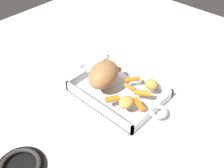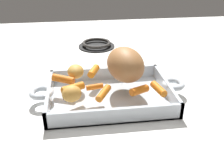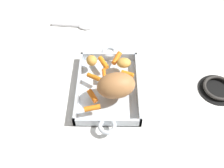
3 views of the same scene
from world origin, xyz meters
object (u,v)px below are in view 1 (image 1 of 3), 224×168
baby_carrot_northeast (130,87)px  potato_near_roast (151,85)px  roasting_dish (118,92)px  baby_carrot_southwest (115,69)px  pork_roast (104,75)px  potato_corner (126,102)px  stove_burner_rear (21,168)px  baby_carrot_long (112,99)px  baby_carrot_southeast (105,64)px  baby_carrot_center_right (143,93)px  baby_carrot_center_left (133,79)px  baby_carrot_short (139,104)px

baby_carrot_northeast → potato_near_roast: size_ratio=0.92×
roasting_dish → baby_carrot_northeast: (0.04, 0.02, 0.04)m
baby_carrot_southwest → baby_carrot_northeast: bearing=-19.1°
roasting_dish → pork_roast: (-0.05, -0.03, 0.08)m
baby_carrot_southwest → potato_corner: (0.16, -0.12, 0.01)m
stove_burner_rear → baby_carrot_long: bearing=84.7°
roasting_dish → baby_carrot_long: baby_carrot_long is taller
baby_carrot_southwest → baby_carrot_southeast: 0.05m
roasting_dish → baby_carrot_long: bearing=-64.0°
baby_carrot_center_right → potato_near_roast: size_ratio=1.26×
baby_carrot_northeast → potato_corner: potato_corner is taller
baby_carrot_center_right → stove_burner_rear: size_ratio=0.40×
baby_carrot_southeast → baby_carrot_center_left: bearing=1.1°
roasting_dish → baby_carrot_southwest: size_ratio=8.15×
baby_carrot_southeast → stove_burner_rear: size_ratio=0.38×
baby_carrot_northeast → baby_carrot_long: baby_carrot_long is taller
baby_carrot_short → potato_corner: bearing=-140.5°
baby_carrot_southeast → potato_corner: size_ratio=1.00×
pork_roast → potato_corner: size_ratio=2.42×
baby_carrot_southeast → potato_corner: (0.21, -0.12, 0.01)m
baby_carrot_southwest → pork_roast: bearing=-75.9°
baby_carrot_center_left → baby_carrot_southeast: (-0.15, -0.00, 0.00)m
baby_carrot_center_right → baby_carrot_northeast: (-0.06, -0.00, -0.00)m
potato_near_roast → roasting_dish: bearing=-145.4°
potato_near_roast → baby_carrot_southwest: bearing=-175.5°
baby_carrot_short → potato_corner: (-0.03, -0.03, 0.01)m
stove_burner_rear → baby_carrot_center_left: bearing=87.9°
baby_carrot_short → potato_near_roast: (-0.02, 0.10, 0.01)m
roasting_dish → potato_near_roast: 0.13m
pork_roast → baby_carrot_center_left: size_ratio=2.44×
baby_carrot_center_right → baby_carrot_long: baby_carrot_long is taller
baby_carrot_short → stove_burner_rear: (-0.12, -0.41, -0.04)m
potato_near_roast → pork_roast: bearing=-146.3°
baby_carrot_southeast → potato_near_roast: bearing=3.9°
baby_carrot_short → baby_carrot_center_left: bearing=138.6°
baby_carrot_southwest → baby_carrot_long: size_ratio=1.06×
roasting_dish → baby_carrot_southeast: (-0.12, 0.05, 0.04)m
baby_carrot_center_right → baby_carrot_center_left: (-0.08, 0.04, -0.00)m
baby_carrot_center_right → potato_near_roast: 0.05m
roasting_dish → baby_carrot_center_right: bearing=12.1°
baby_carrot_northeast → potato_near_roast: (0.06, 0.05, 0.01)m
pork_roast → stove_burner_rear: (0.05, -0.41, -0.08)m
roasting_dish → potato_near_roast: size_ratio=8.90×
baby_carrot_center_right → baby_carrot_short: 0.06m
roasting_dish → stove_burner_rear: (0.00, -0.44, -0.00)m
baby_carrot_center_left → baby_carrot_long: size_ratio=1.16×
roasting_dish → potato_corner: size_ratio=7.40×
baby_carrot_center_left → potato_corner: 0.14m
potato_corner → stove_burner_rear: size_ratio=0.38×
potato_near_roast → baby_carrot_short: bearing=-76.9°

